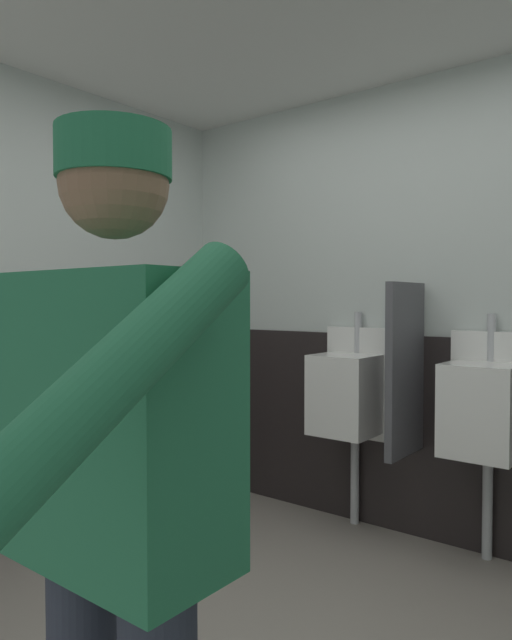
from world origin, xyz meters
name	(u,v)px	position (x,y,z in m)	size (l,w,h in m)	color
wall_back	(441,308)	(0.00, 1.63, 1.27)	(4.08, 0.12, 2.53)	silver
wainscot_band_back	(435,439)	(0.00, 1.55, 0.56)	(3.48, 0.03, 1.11)	black
urinal_left	(348,393)	(-0.46, 1.41, 0.78)	(0.40, 0.34, 1.24)	white
urinal_middle	(483,409)	(0.29, 1.41, 0.78)	(0.40, 0.34, 1.24)	white
privacy_divider_panel	(405,369)	(-0.08, 1.34, 0.95)	(0.04, 0.40, 0.90)	#4C4C51
person	(113,495)	(0.28, -0.81, 0.94)	(0.66, 0.60, 1.62)	#2D3342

